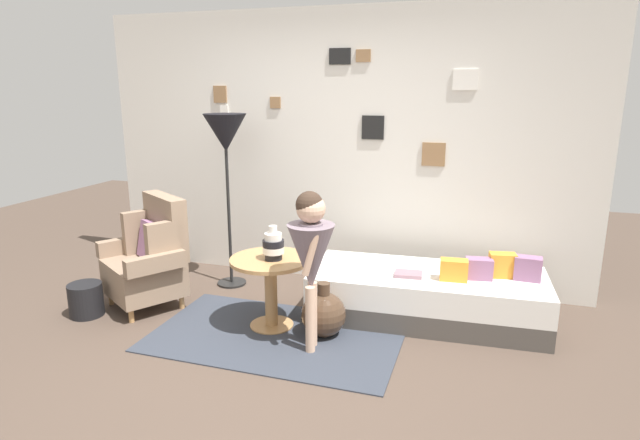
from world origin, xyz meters
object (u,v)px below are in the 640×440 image
armchair (150,257)px  floor_lamp (226,139)px  book_on_daybed (408,274)px  person_child (311,250)px  demijohn_near (324,314)px  daybed (426,295)px  side_table (271,277)px  magazine_basket (86,300)px  vase_striped (273,246)px

armchair → floor_lamp: 1.26m
armchair → book_on_daybed: size_ratio=4.41×
person_child → book_on_daybed: bearing=49.0°
book_on_daybed → demijohn_near: bearing=-142.2°
person_child → book_on_daybed: (0.60, 0.69, -0.35)m
person_child → demijohn_near: size_ratio=2.74×
floor_lamp → daybed: bearing=-6.3°
person_child → demijohn_near: (0.02, 0.24, -0.59)m
side_table → person_child: person_child is taller
armchair → magazine_basket: armchair is taller
daybed → vase_striped: (-1.13, -0.57, 0.49)m
floor_lamp → book_on_daybed: bearing=-10.6°
demijohn_near → person_child: bearing=-94.6°
side_table → vase_striped: bearing=-26.9°
floor_lamp → magazine_basket: 1.85m
daybed → floor_lamp: size_ratio=1.18×
magazine_basket → book_on_daybed: bearing=15.2°
book_on_daybed → magazine_basket: book_on_daybed is taller
armchair → daybed: (2.35, 0.45, -0.24)m
book_on_daybed → floor_lamp: bearing=169.4°
person_child → side_table: bearing=148.7°
daybed → floor_lamp: (-1.91, 0.21, 1.22)m
floor_lamp → book_on_daybed: 2.06m
side_table → magazine_basket: side_table is taller
side_table → person_child: (0.43, -0.26, 0.34)m
daybed → floor_lamp: bearing=173.7°
daybed → person_child: bearing=-132.4°
daybed → person_child: (-0.74, -0.81, 0.57)m
armchair → person_child: (1.61, -0.36, 0.33)m
demijohn_near → magazine_basket: bearing=-172.8°
daybed → vase_striped: vase_striped is taller
side_table → person_child: size_ratio=0.54×
armchair → person_child: size_ratio=0.81×
daybed → magazine_basket: 2.87m
armchair → daybed: armchair is taller
armchair → vase_striped: size_ratio=3.58×
vase_striped → floor_lamp: 1.32m
daybed → demijohn_near: size_ratio=4.47×
armchair → vase_striped: armchair is taller
floor_lamp → book_on_daybed: size_ratio=7.49×
daybed → side_table: side_table is taller
side_table → book_on_daybed: size_ratio=2.90×
armchair → magazine_basket: size_ratio=3.46×
daybed → book_on_daybed: size_ratio=8.82×
floor_lamp → book_on_daybed: floor_lamp is taller
demijohn_near → floor_lamp: bearing=146.8°
daybed → magazine_basket: size_ratio=6.93×
magazine_basket → demijohn_near: bearing=7.2°
armchair → side_table: 1.18m
vase_striped → book_on_daybed: (0.99, 0.45, -0.28)m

